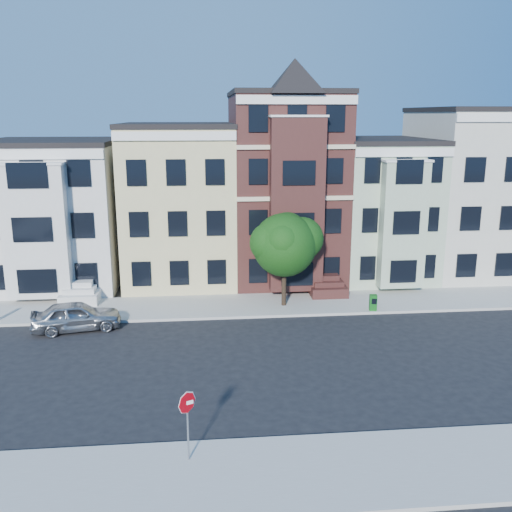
{
  "coord_description": "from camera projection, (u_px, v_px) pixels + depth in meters",
  "views": [
    {
      "loc": [
        -5.58,
        -23.25,
        10.84
      ],
      "look_at": [
        -3.01,
        3.28,
        4.2
      ],
      "focal_mm": 40.0,
      "sensor_mm": 36.0,
      "label": 1
    }
  ],
  "objects": [
    {
      "name": "parked_car",
      "position": [
        76.0,
        316.0,
        29.3
      ],
      "size": [
        4.72,
        2.6,
        1.52
      ],
      "primitive_type": "imported",
      "rotation": [
        0.0,
        0.0,
        1.76
      ],
      "color": "#9A9BA0",
      "rests_on": "ground"
    },
    {
      "name": "far_sidewalk",
      "position": [
        299.0,
        304.0,
        33.31
      ],
      "size": [
        60.0,
        4.0,
        0.15
      ],
      "primitive_type": "cube",
      "color": "#9E9B93",
      "rests_on": "ground"
    },
    {
      "name": "house_brown",
      "position": [
        285.0,
        189.0,
        38.15
      ],
      "size": [
        7.0,
        9.0,
        12.0
      ],
      "primitive_type": "cube",
      "color": "#3A1B17",
      "rests_on": "ground"
    },
    {
      "name": "ground",
      "position": [
        330.0,
        363.0,
        25.6
      ],
      "size": [
        120.0,
        120.0,
        0.0
      ],
      "primitive_type": "plane",
      "color": "black"
    },
    {
      "name": "house_white",
      "position": [
        57.0,
        214.0,
        37.11
      ],
      "size": [
        8.0,
        9.0,
        9.0
      ],
      "primitive_type": "cube",
      "color": "silver",
      "rests_on": "ground"
    },
    {
      "name": "house_cream",
      "position": [
        477.0,
        193.0,
        39.53
      ],
      "size": [
        8.0,
        9.0,
        11.0
      ],
      "primitive_type": "cube",
      "color": "beige",
      "rests_on": "ground"
    },
    {
      "name": "newspaper_box",
      "position": [
        373.0,
        303.0,
        31.9
      ],
      "size": [
        0.45,
        0.42,
        0.89
      ],
      "primitive_type": "cube",
      "rotation": [
        0.0,
        0.0,
        -0.16
      ],
      "color": "#105F18",
      "rests_on": "far_sidewalk"
    },
    {
      "name": "house_yellow",
      "position": [
        180.0,
        205.0,
        37.74
      ],
      "size": [
        7.0,
        9.0,
        10.0
      ],
      "primitive_type": "cube",
      "color": "#CABD85",
      "rests_on": "ground"
    },
    {
      "name": "house_green",
      "position": [
        378.0,
        209.0,
        39.12
      ],
      "size": [
        6.0,
        9.0,
        9.0
      ],
      "primitive_type": "cube",
      "color": "#A0B496",
      "rests_on": "ground"
    },
    {
      "name": "near_sidewalk",
      "position": [
        386.0,
        468.0,
        17.85
      ],
      "size": [
        60.0,
        4.0,
        0.15
      ],
      "primitive_type": "cube",
      "color": "#9E9B93",
      "rests_on": "ground"
    },
    {
      "name": "street_tree",
      "position": [
        284.0,
        249.0,
        32.08
      ],
      "size": [
        7.38,
        7.38,
        6.62
      ],
      "primitive_type": null,
      "rotation": [
        0.0,
        0.0,
        0.38
      ],
      "color": "#194E12",
      "rests_on": "far_sidewalk"
    },
    {
      "name": "stop_sign",
      "position": [
        188.0,
        422.0,
        17.85
      ],
      "size": [
        0.71,
        0.38,
        2.67
      ],
      "primitive_type": null,
      "rotation": [
        0.0,
        0.0,
        0.4
      ],
      "color": "#B9000A",
      "rests_on": "near_sidewalk"
    }
  ]
}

